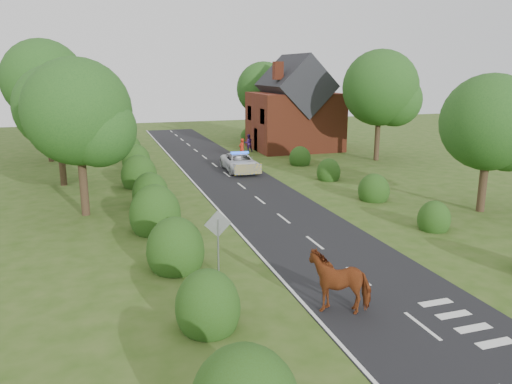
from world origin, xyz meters
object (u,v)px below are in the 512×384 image
object	(u,v)px
cow	(339,284)
police_van	(240,162)
pedestrian_red	(242,148)
pedestrian_purple	(248,143)
road_sign	(218,233)

from	to	relation	value
cow	police_van	size ratio (longest dim) A/B	0.46
pedestrian_red	cow	bearing A→B (deg)	46.40
police_van	pedestrian_purple	world-z (taller)	pedestrian_purple
cow	road_sign	bearing A→B (deg)	-121.53
police_van	pedestrian_purple	size ratio (longest dim) A/B	3.00
road_sign	police_van	world-z (taller)	road_sign
road_sign	cow	world-z (taller)	road_sign
cow	pedestrian_purple	xyz separation A→B (m)	(6.56, 31.76, 0.01)
police_van	pedestrian_red	distance (m)	5.92
pedestrian_purple	cow	bearing A→B (deg)	79.23
pedestrian_red	road_sign	bearing A→B (deg)	38.01
pedestrian_red	pedestrian_purple	distance (m)	3.49
police_van	pedestrian_red	world-z (taller)	pedestrian_red
road_sign	pedestrian_red	xyz separation A→B (m)	(8.11, 24.58, -0.78)
pedestrian_red	pedestrian_purple	size ratio (longest dim) A/B	1.03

